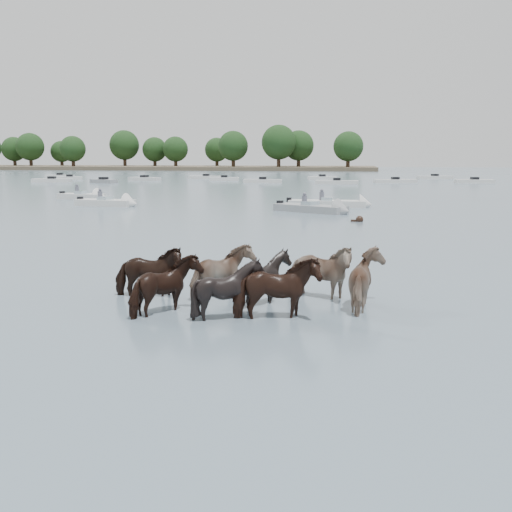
# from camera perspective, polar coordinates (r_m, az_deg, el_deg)

# --- Properties ---
(ground) EXTENTS (400.00, 400.00, 0.00)m
(ground) POSITION_cam_1_polar(r_m,az_deg,el_deg) (15.27, -2.69, -4.20)
(ground) COLOR #4C5E6D
(ground) RESTS_ON ground
(shoreline) EXTENTS (160.00, 30.00, 1.00)m
(shoreline) POSITION_cam_1_polar(r_m,az_deg,el_deg) (180.03, -14.91, 8.42)
(shoreline) COLOR #4C4233
(shoreline) RESTS_ON ground
(pony_herd) EXTENTS (7.70, 3.77, 1.67)m
(pony_herd) POSITION_cam_1_polar(r_m,az_deg,el_deg) (14.35, -0.19, -2.65)
(pony_herd) COLOR black
(pony_herd) RESTS_ON ground
(swimming_pony) EXTENTS (0.72, 0.44, 0.44)m
(swimming_pony) POSITION_cam_1_polar(r_m,az_deg,el_deg) (33.82, 10.09, 3.53)
(swimming_pony) COLOR black
(swimming_pony) RESTS_ON ground
(motorboat_a) EXTENTS (5.16, 2.32, 1.92)m
(motorboat_a) POSITION_cam_1_polar(r_m,az_deg,el_deg) (45.20, -13.83, 5.09)
(motorboat_a) COLOR silver
(motorboat_a) RESTS_ON ground
(motorboat_b) EXTENTS (5.62, 4.16, 1.92)m
(motorboat_b) POSITION_cam_1_polar(r_m,az_deg,el_deg) (38.92, 6.32, 4.60)
(motorboat_b) COLOR gray
(motorboat_b) RESTS_ON ground
(motorboat_c) EXTENTS (6.32, 1.62, 1.92)m
(motorboat_c) POSITION_cam_1_polar(r_m,az_deg,el_deg) (43.60, 8.08, 5.11)
(motorboat_c) COLOR silver
(motorboat_c) RESTS_ON ground
(motorboat_f) EXTENTS (4.73, 2.29, 1.92)m
(motorboat_f) POSITION_cam_1_polar(r_m,az_deg,el_deg) (53.12, -16.19, 5.65)
(motorboat_f) COLOR silver
(motorboat_f) RESTS_ON ground
(distant_flotilla) EXTENTS (105.34, 26.05, 0.93)m
(distant_flotilla) POSITION_cam_1_polar(r_m,az_deg,el_deg) (89.24, 7.92, 7.47)
(distant_flotilla) COLOR silver
(distant_flotilla) RESTS_ON ground
(treeline) EXTENTS (146.96, 21.99, 12.17)m
(treeline) POSITION_cam_1_polar(r_m,az_deg,el_deg) (176.40, -13.47, 10.37)
(treeline) COLOR #382619
(treeline) RESTS_ON ground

